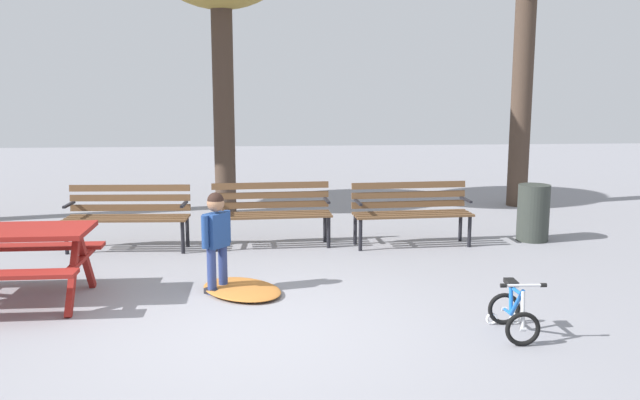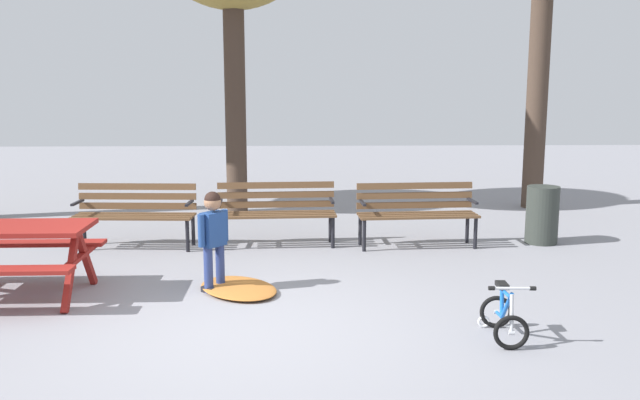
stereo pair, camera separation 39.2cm
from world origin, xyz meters
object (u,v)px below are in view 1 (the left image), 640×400
object	(u,v)px
park_bench_left	(271,209)
trash_bin	(533,213)
park_bench_right	(411,208)
child_standing	(216,234)
kids_bicycle	(513,313)
park_bench_far_left	(128,212)

from	to	relation	value
park_bench_left	trash_bin	xyz separation A→B (m)	(3.66, 0.00, -0.11)
park_bench_right	child_standing	distance (m)	3.17
park_bench_left	kids_bicycle	size ratio (longest dim) A/B	2.83
child_standing	trash_bin	bearing A→B (deg)	25.93
park_bench_left	park_bench_right	world-z (taller)	same
park_bench_left	park_bench_right	distance (m)	1.90
trash_bin	kids_bicycle	bearing A→B (deg)	-114.11
park_bench_right	child_standing	xyz separation A→B (m)	(-2.49, -1.96, 0.12)
park_bench_left	trash_bin	distance (m)	3.67
park_bench_left	trash_bin	world-z (taller)	park_bench_left
kids_bicycle	trash_bin	distance (m)	3.86
park_bench_right	kids_bicycle	world-z (taller)	park_bench_right
park_bench_far_left	park_bench_left	distance (m)	1.89
park_bench_right	trash_bin	world-z (taller)	park_bench_right
child_standing	park_bench_right	bearing A→B (deg)	38.24
park_bench_right	kids_bicycle	size ratio (longest dim) A/B	2.84
child_standing	trash_bin	distance (m)	4.73
park_bench_far_left	child_standing	size ratio (longest dim) A/B	1.51
child_standing	trash_bin	world-z (taller)	child_standing
park_bench_right	trash_bin	size ratio (longest dim) A/B	2.05
kids_bicycle	park_bench_far_left	bearing A→B (deg)	139.10
park_bench_far_left	trash_bin	distance (m)	5.56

